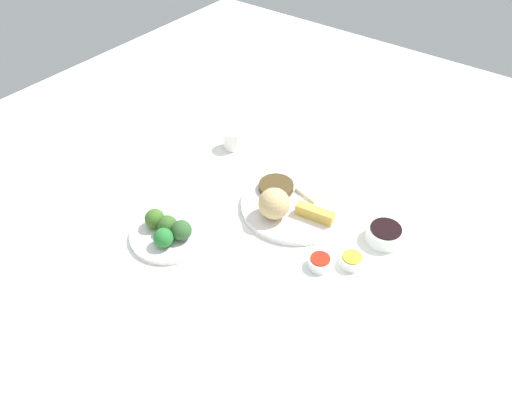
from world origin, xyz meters
The scene contains 18 objects.
tabletop centered at (0.00, 0.00, 0.01)m, with size 2.20×2.20×0.02m, color white.
main_plate centered at (-0.02, -0.03, 0.03)m, with size 0.28×0.28×0.02m, color white.
rice_scoop centered at (0.00, 0.04, 0.08)m, with size 0.08×0.08×0.08m, color tan.
spring_roll centered at (-0.09, -0.01, 0.05)m, with size 0.10×0.03×0.03m, color gold.
crab_rangoon_wonton centered at (-0.03, -0.10, 0.04)m, with size 0.07×0.08×0.01m, color beige.
stir_fry_heap centered at (0.05, -0.05, 0.04)m, with size 0.09×0.09×0.02m, color #46371B.
broccoli_plate centered at (0.17, 0.24, 0.03)m, with size 0.19×0.19×0.01m, color white.
broccoli_floret_0 centered at (0.17, 0.24, 0.06)m, with size 0.05×0.05×0.05m, color #365F24.
broccoli_floret_1 centered at (0.15, 0.28, 0.06)m, with size 0.05×0.05×0.05m, color #24712F.
broccoli_floret_3 centered at (0.21, 0.24, 0.06)m, with size 0.05×0.05×0.05m, color #3B6623.
broccoli_floret_4 centered at (0.13, 0.23, 0.06)m, with size 0.05×0.05×0.05m, color #2F592C.
soy_sauce_bowl centered at (-0.26, -0.07, 0.04)m, with size 0.09×0.09×0.04m, color white.
soy_sauce_bowl_liquid centered at (-0.26, -0.07, 0.06)m, with size 0.08×0.08×0.00m, color black.
sauce_ramekin_sweet_and_sour centered at (-0.17, 0.10, 0.03)m, with size 0.06×0.06×0.02m, color white.
sauce_ramekin_sweet_and_sour_liquid centered at (-0.17, 0.10, 0.05)m, with size 0.05×0.05×0.00m, color red.
sauce_ramekin_hot_mustard centered at (-0.23, 0.05, 0.03)m, with size 0.06×0.06×0.02m, color white.
sauce_ramekin_hot_mustard_liquid centered at (-0.23, 0.05, 0.05)m, with size 0.05×0.05×0.00m, color yellow.
teacup centered at (0.28, -0.14, 0.05)m, with size 0.06×0.06×0.06m, color white.
Camera 1 is at (-0.51, 0.78, 0.89)m, focal length 34.48 mm.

